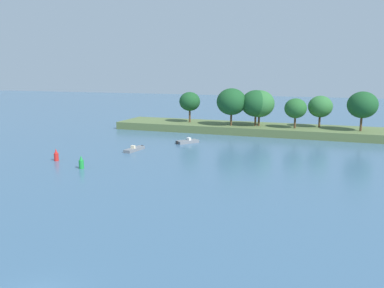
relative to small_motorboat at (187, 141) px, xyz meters
name	(u,v)px	position (x,y,z in m)	size (l,w,h in m)	color
treeline_island	(306,121)	(20.91, 16.95, 2.85)	(96.99, 11.88, 9.96)	#566B3D
small_motorboat	(187,141)	(0.00, 0.00, 0.00)	(4.05, 4.50, 1.03)	slate
fishing_skiff	(134,149)	(-6.13, -10.14, -0.01)	(1.82, 5.13, 1.01)	slate
channel_buoy_red	(56,156)	(-13.88, -21.12, 0.52)	(0.70, 0.70, 1.90)	red
channel_buoy_green	(81,163)	(-7.27, -23.99, 0.52)	(0.70, 0.70, 1.90)	green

